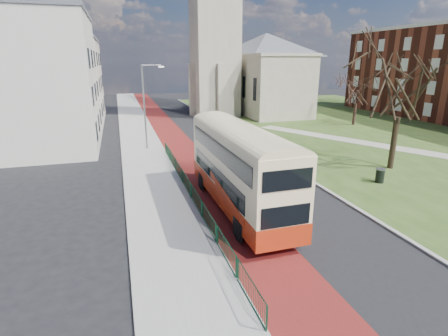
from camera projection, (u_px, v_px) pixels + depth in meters
name	position (u px, v px, depth m)	size (l,w,h in m)	color
ground	(258.00, 219.00, 19.38)	(160.00, 160.00, 0.00)	black
road_carriageway	(202.00, 141.00, 38.09)	(9.00, 120.00, 0.01)	black
bus_lane	(177.00, 143.00, 37.35)	(3.40, 120.00, 0.01)	#591414
pavement_west	(141.00, 145.00, 36.28)	(4.00, 120.00, 0.12)	gray
kerb_west	(160.00, 143.00, 36.83)	(0.25, 120.00, 0.13)	#999993
kerb_east	(236.00, 135.00, 41.17)	(0.25, 80.00, 0.13)	#999993
grass_green	(377.00, 126.00, 46.66)	(40.00, 80.00, 0.04)	#2E4A1A
footpath	(410.00, 150.00, 34.02)	(2.20, 36.00, 0.03)	#9E998C
pedestrian_railing	(191.00, 191.00, 22.06)	(0.07, 24.00, 1.12)	#0C3722
gothic_church	(243.00, 29.00, 53.73)	(16.38, 18.00, 40.00)	gray
street_block_near	(39.00, 81.00, 33.73)	(10.30, 14.30, 13.00)	beige
street_block_far	(63.00, 81.00, 48.59)	(10.30, 16.30, 11.50)	beige
streetlamp	(146.00, 103.00, 33.29)	(2.13, 0.18, 8.00)	gray
bus	(239.00, 165.00, 19.88)	(2.88, 11.62, 4.84)	#A6290F
winter_tree_near	(404.00, 75.00, 26.31)	(8.22, 8.22, 10.65)	black
winter_tree_far	(357.00, 87.00, 46.25)	(5.86, 5.86, 7.27)	#301E18
litter_bin	(380.00, 176.00, 24.98)	(0.73, 0.73, 1.03)	black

